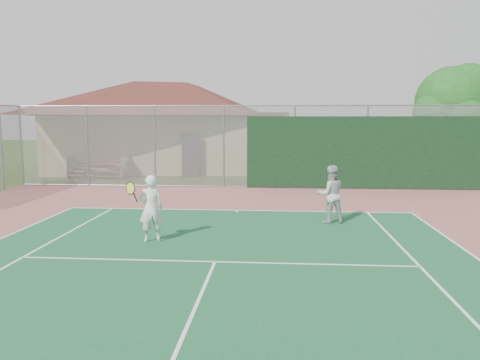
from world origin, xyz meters
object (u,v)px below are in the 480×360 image
object	(u,v)px
player_white_front	(151,209)
player_grey_back	(330,195)
bleachers	(101,166)
clubhouse	(169,118)
tree	(453,104)

from	to	relation	value
player_white_front	player_grey_back	distance (m)	5.12
bleachers	player_white_front	bearing A→B (deg)	-59.84
clubhouse	tree	bearing A→B (deg)	-24.35
player_grey_back	bleachers	bearing A→B (deg)	-54.85
bleachers	player_grey_back	distance (m)	14.33
clubhouse	player_white_front	xyz separation A→B (m)	(3.46, -16.98, -2.21)
tree	player_grey_back	world-z (taller)	tree
clubhouse	player_white_front	bearing A→B (deg)	-86.36
tree	player_grey_back	size ratio (longest dim) A/B	3.40
player_white_front	player_grey_back	size ratio (longest dim) A/B	1.03
tree	player_white_front	distance (m)	17.22
tree	player_white_front	bearing A→B (deg)	-132.22
player_grey_back	player_white_front	bearing A→B (deg)	16.64
tree	player_white_front	world-z (taller)	tree
tree	player_white_front	xyz separation A→B (m)	(-11.41, -12.58, -2.83)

